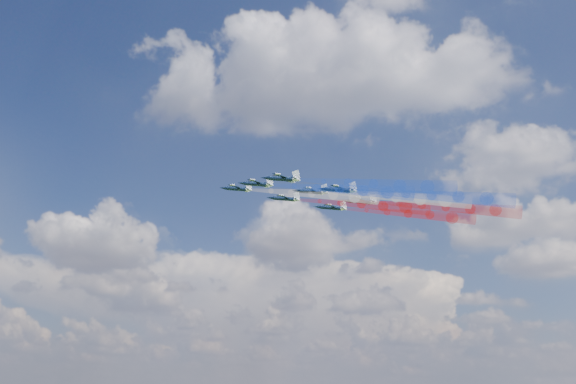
# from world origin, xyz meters

# --- Properties ---
(jet_lead) EXTENTS (13.20, 11.20, 5.62)m
(jet_lead) POSITION_xyz_m (-8.80, -18.83, 152.67)
(jet_lead) COLOR black
(trail_lead) EXTENTS (38.22, 11.04, 11.09)m
(trail_lead) POSITION_xyz_m (14.42, -23.25, 148.15)
(trail_lead) COLOR white
(jet_inner_left) EXTENTS (13.20, 11.20, 5.62)m
(jet_inner_left) POSITION_xyz_m (0.71, -30.94, 149.54)
(jet_inner_left) COLOR black
(trail_inner_left) EXTENTS (38.22, 11.04, 11.09)m
(trail_inner_left) POSITION_xyz_m (23.94, -35.36, 145.02)
(trail_inner_left) COLOR blue
(jet_inner_right) EXTENTS (13.20, 11.20, 5.62)m
(jet_inner_right) POSITION_xyz_m (4.26, -13.13, 150.41)
(jet_inner_right) COLOR black
(trail_inner_right) EXTENTS (38.22, 11.04, 11.09)m
(trail_inner_right) POSITION_xyz_m (27.48, -17.54, 145.89)
(trail_inner_right) COLOR red
(jet_outer_left) EXTENTS (13.20, 11.20, 5.62)m
(jet_outer_left) POSITION_xyz_m (10.36, -41.87, 146.68)
(jet_outer_left) COLOR black
(trail_outer_left) EXTENTS (38.22, 11.04, 11.09)m
(trail_outer_left) POSITION_xyz_m (33.59, -46.28, 142.16)
(trail_outer_left) COLOR blue
(jet_center_third) EXTENTS (13.20, 11.20, 5.62)m
(jet_center_third) POSITION_xyz_m (14.49, -23.74, 148.60)
(jet_center_third) COLOR black
(trail_center_third) EXTENTS (38.22, 11.04, 11.09)m
(trail_center_third) POSITION_xyz_m (37.71, -28.15, 144.08)
(trail_center_third) COLOR white
(jet_outer_right) EXTENTS (13.20, 11.20, 5.62)m
(jet_outer_right) POSITION_xyz_m (16.65, -2.80, 149.72)
(jet_outer_right) COLOR black
(trail_outer_right) EXTENTS (38.22, 11.04, 11.09)m
(trail_outer_right) POSITION_xyz_m (39.88, -7.21, 145.20)
(trail_outer_right) COLOR red
(jet_rear_left) EXTENTS (13.20, 11.20, 5.62)m
(jet_rear_left) POSITION_xyz_m (23.51, -34.07, 145.22)
(jet_rear_left) COLOR black
(trail_rear_left) EXTENTS (38.22, 11.04, 11.09)m
(trail_rear_left) POSITION_xyz_m (46.74, -38.48, 140.70)
(trail_rear_left) COLOR blue
(jet_rear_right) EXTENTS (13.20, 11.20, 5.62)m
(jet_rear_right) POSITION_xyz_m (27.05, -16.65, 147.03)
(jet_rear_right) COLOR black
(trail_rear_right) EXTENTS (38.22, 11.04, 11.09)m
(trail_rear_right) POSITION_xyz_m (50.28, -21.06, 142.51)
(trail_rear_right) COLOR red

